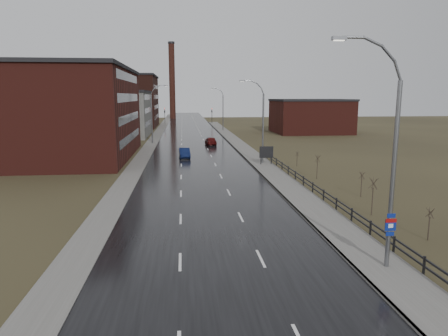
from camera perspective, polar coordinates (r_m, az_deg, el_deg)
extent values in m
plane|color=#2D2819|center=(19.67, 0.70, -17.76)|extent=(320.00, 320.00, 0.00)
cube|color=black|center=(77.82, -4.38, 3.41)|extent=(14.00, 300.00, 0.06)
cube|color=#595651|center=(54.10, 5.50, 0.46)|extent=(3.20, 180.00, 0.18)
cube|color=slate|center=(53.82, 3.92, 0.43)|extent=(0.16, 180.00, 0.18)
cube|color=#595651|center=(78.04, -10.42, 3.32)|extent=(2.40, 260.00, 0.12)
cube|color=#471914|center=(65.14, -23.02, 7.03)|extent=(22.00, 28.00, 13.00)
cube|color=black|center=(65.21, -23.44, 12.95)|extent=(22.44, 28.56, 0.50)
cube|color=black|center=(63.07, -13.20, 4.30)|extent=(0.06, 22.40, 1.20)
cube|color=black|center=(62.85, -13.31, 7.02)|extent=(0.06, 22.40, 1.20)
cube|color=black|center=(62.76, -13.43, 9.75)|extent=(0.06, 22.40, 1.20)
cube|color=black|center=(62.82, -13.54, 12.48)|extent=(0.06, 22.40, 1.20)
cube|color=slate|center=(96.68, -15.54, 7.36)|extent=(16.00, 20.00, 10.00)
cube|color=black|center=(96.59, -15.69, 10.47)|extent=(16.32, 20.40, 0.50)
cube|color=black|center=(95.79, -10.75, 6.33)|extent=(0.06, 16.00, 1.20)
cube|color=black|center=(95.64, -10.81, 8.12)|extent=(0.06, 16.00, 1.20)
cube|color=black|center=(95.59, -10.87, 9.92)|extent=(0.06, 16.00, 1.20)
cube|color=#331611|center=(127.01, -15.61, 9.08)|extent=(26.00, 24.00, 15.00)
cube|color=black|center=(127.14, -15.78, 12.57)|extent=(26.52, 24.48, 0.50)
cube|color=black|center=(125.66, -9.62, 7.25)|extent=(0.06, 19.20, 1.20)
cube|color=black|center=(125.55, -9.66, 8.62)|extent=(0.06, 19.20, 1.20)
cube|color=black|center=(125.51, -9.70, 9.98)|extent=(0.06, 19.20, 1.20)
cube|color=black|center=(125.54, -9.75, 11.35)|extent=(0.06, 19.20, 1.20)
cube|color=#471914|center=(104.51, 12.22, 7.14)|extent=(18.00, 16.00, 8.00)
cube|color=black|center=(104.38, 12.31, 9.46)|extent=(18.36, 16.32, 0.50)
cylinder|color=#331611|center=(167.40, -7.43, 12.12)|extent=(2.40, 2.40, 30.00)
cylinder|color=black|center=(168.62, -7.55, 17.33)|extent=(2.70, 2.70, 0.80)
cylinder|color=slate|center=(22.48, 22.99, -1.44)|extent=(0.24, 0.24, 10.00)
cylinder|color=slate|center=(22.02, 23.55, 12.61)|extent=(0.57, 0.14, 1.12)
cylinder|color=slate|center=(21.82, 22.42, 14.87)|extent=(0.91, 0.14, 0.91)
cylinder|color=slate|center=(21.52, 20.52, 16.53)|extent=(1.12, 0.14, 0.57)
cylinder|color=slate|center=(21.15, 18.11, 17.31)|extent=(1.15, 0.14, 0.14)
cube|color=slate|center=(20.86, 16.13, 17.38)|extent=(0.70, 0.28, 0.18)
cube|color=silver|center=(20.84, 16.11, 17.11)|extent=(0.50, 0.20, 0.04)
cube|color=navy|center=(22.83, 22.79, -6.30)|extent=(0.45, 0.04, 0.22)
cube|color=navy|center=(22.97, 22.70, -7.49)|extent=(0.60, 0.04, 0.65)
cube|color=maroon|center=(22.89, 22.75, -6.95)|extent=(0.60, 0.04, 0.20)
cube|color=navy|center=(23.12, 22.62, -8.68)|extent=(0.45, 0.04, 0.22)
cube|color=silver|center=(22.97, 22.72, -7.63)|extent=(0.26, 0.02, 0.22)
cylinder|color=slate|center=(54.52, 5.59, 5.47)|extent=(0.24, 0.24, 9.50)
cylinder|color=slate|center=(54.31, 5.51, 10.90)|extent=(0.51, 0.14, 0.98)
cylinder|color=slate|center=(54.23, 5.01, 11.66)|extent=(0.81, 0.14, 0.81)
cylinder|color=slate|center=(54.12, 4.26, 12.18)|extent=(0.98, 0.14, 0.51)
cylinder|color=slate|center=(53.98, 3.37, 12.37)|extent=(1.01, 0.14, 0.14)
cube|color=slate|center=(53.87, 2.63, 12.33)|extent=(0.70, 0.28, 0.18)
cube|color=silver|center=(53.87, 2.63, 12.22)|extent=(0.50, 0.20, 0.04)
cylinder|color=slate|center=(79.60, -10.28, 6.84)|extent=(0.24, 0.24, 9.50)
cylinder|color=slate|center=(79.47, -10.27, 10.56)|extent=(0.51, 0.14, 0.98)
cylinder|color=slate|center=(79.44, -9.94, 11.08)|extent=(0.81, 0.14, 0.81)
cylinder|color=slate|center=(79.41, -9.43, 11.44)|extent=(0.98, 0.14, 0.51)
cylinder|color=slate|center=(79.37, -8.81, 11.58)|extent=(1.01, 0.14, 0.14)
cube|color=slate|center=(79.34, -8.31, 11.56)|extent=(0.70, 0.28, 0.18)
cube|color=silver|center=(79.33, -8.30, 11.49)|extent=(0.50, 0.20, 0.04)
cylinder|color=slate|center=(107.89, -0.14, 7.85)|extent=(0.24, 0.24, 9.50)
cylinder|color=slate|center=(107.78, -0.23, 10.59)|extent=(0.51, 0.14, 0.98)
cylinder|color=slate|center=(107.74, -0.49, 10.97)|extent=(0.81, 0.14, 0.81)
cylinder|color=slate|center=(107.68, -0.88, 11.22)|extent=(0.98, 0.14, 0.51)
cylinder|color=slate|center=(107.62, -1.33, 11.31)|extent=(1.01, 0.14, 0.14)
cube|color=slate|center=(107.56, -1.70, 11.28)|extent=(0.70, 0.28, 0.18)
cube|color=silver|center=(107.56, -1.70, 11.23)|extent=(0.50, 0.20, 0.04)
cube|color=black|center=(23.66, 26.66, -12.43)|extent=(0.10, 0.10, 1.10)
cube|color=black|center=(26.05, 23.10, -10.09)|extent=(0.10, 0.10, 1.10)
cube|color=black|center=(28.55, 20.19, -8.12)|extent=(0.10, 0.10, 1.10)
cube|color=black|center=(31.14, 17.78, -6.46)|extent=(0.10, 0.10, 1.10)
cube|color=black|center=(33.79, 15.75, -5.04)|extent=(0.10, 0.10, 1.10)
cube|color=black|center=(36.50, 14.03, -3.83)|extent=(0.10, 0.10, 1.10)
cube|color=black|center=(39.26, 12.55, -2.79)|extent=(0.10, 0.10, 1.10)
cube|color=black|center=(42.04, 11.27, -1.88)|extent=(0.10, 0.10, 1.10)
cube|color=black|center=(44.86, 10.15, -1.09)|extent=(0.10, 0.10, 1.10)
cube|color=black|center=(47.69, 9.17, -0.39)|extent=(0.10, 0.10, 1.10)
cube|color=black|center=(50.55, 8.29, 0.24)|extent=(0.10, 0.10, 1.10)
cube|color=black|center=(53.42, 7.51, 0.79)|extent=(0.10, 0.10, 1.10)
cube|color=black|center=(56.30, 6.81, 1.29)|extent=(0.10, 0.10, 1.10)
cube|color=black|center=(59.20, 6.17, 1.74)|extent=(0.10, 0.10, 1.10)
cube|color=black|center=(62.11, 5.60, 2.15)|extent=(0.10, 0.10, 1.10)
cube|color=black|center=(38.71, 12.81, -2.38)|extent=(0.08, 53.00, 0.10)
cube|color=black|center=(38.79, 12.78, -2.95)|extent=(0.08, 53.00, 0.10)
cylinder|color=#382D23|center=(29.23, 27.21, -7.70)|extent=(0.08, 0.08, 1.60)
cylinder|color=#382D23|center=(28.98, 27.46, -5.72)|extent=(0.04, 0.54, 0.64)
cylinder|color=#382D23|center=(29.00, 27.35, -5.70)|extent=(0.52, 0.21, 0.64)
cylinder|color=#382D23|center=(28.95, 27.28, -5.72)|extent=(0.31, 0.46, 0.65)
cylinder|color=#382D23|center=(28.90, 27.34, -5.75)|extent=(0.31, 0.46, 0.65)
cylinder|color=#382D23|center=(28.92, 27.46, -5.75)|extent=(0.52, 0.21, 0.64)
cylinder|color=#382D23|center=(33.39, 20.42, -4.50)|extent=(0.08, 0.08, 2.22)
cylinder|color=#382D23|center=(33.09, 20.65, -2.08)|extent=(0.04, 0.74, 0.87)
cylinder|color=#382D23|center=(33.12, 20.56, -2.07)|extent=(0.70, 0.27, 0.88)
cylinder|color=#382D23|center=(33.08, 20.49, -2.08)|extent=(0.41, 0.63, 0.89)
cylinder|color=#382D23|center=(33.03, 20.53, -2.10)|extent=(0.41, 0.63, 0.89)
cylinder|color=#382D23|center=(33.03, 20.63, -2.10)|extent=(0.70, 0.27, 0.88)
cylinder|color=#382D23|center=(39.12, 19.02, -2.67)|extent=(0.08, 0.08, 1.75)
cylinder|color=#382D23|center=(38.92, 19.18, -1.03)|extent=(0.04, 0.59, 0.69)
cylinder|color=#382D23|center=(38.94, 19.11, -1.02)|extent=(0.56, 0.22, 0.70)
cylinder|color=#382D23|center=(38.90, 19.04, -1.03)|extent=(0.34, 0.50, 0.71)
cylinder|color=#382D23|center=(38.85, 19.08, -1.04)|extent=(0.34, 0.50, 0.71)
cylinder|color=#382D23|center=(38.86, 19.16, -1.05)|extent=(0.56, 0.22, 0.70)
cylinder|color=#382D23|center=(46.20, 13.16, -0.29)|extent=(0.08, 0.08, 2.02)
cylinder|color=#382D23|center=(46.00, 13.28, 1.32)|extent=(0.04, 0.68, 0.79)
cylinder|color=#382D23|center=(46.03, 13.22, 1.33)|extent=(0.64, 0.25, 0.80)
cylinder|color=#382D23|center=(46.00, 13.17, 1.32)|extent=(0.38, 0.57, 0.81)
cylinder|color=#382D23|center=(45.94, 13.19, 1.31)|extent=(0.38, 0.57, 0.81)
cylinder|color=#382D23|center=(45.94, 13.26, 1.31)|extent=(0.64, 0.25, 0.80)
cylinder|color=#382D23|center=(54.01, 10.39, 1.02)|extent=(0.08, 0.08, 1.47)
cylinder|color=#382D23|center=(53.88, 10.47, 2.02)|extent=(0.04, 0.50, 0.59)
cylinder|color=#382D23|center=(53.92, 10.42, 2.03)|extent=(0.48, 0.19, 0.59)
cylinder|color=#382D23|center=(53.88, 10.37, 2.02)|extent=(0.29, 0.43, 0.60)
cylinder|color=#382D23|center=(53.83, 10.39, 2.01)|extent=(0.29, 0.43, 0.60)
cylinder|color=#382D23|center=(53.82, 10.45, 2.01)|extent=(0.48, 0.19, 0.59)
cube|color=black|center=(53.95, 5.30, 1.31)|extent=(0.10, 0.10, 1.80)
cube|color=black|center=(54.24, 6.76, 1.33)|extent=(0.10, 0.10, 1.80)
cube|color=silver|center=(53.90, 6.06, 2.28)|extent=(1.77, 0.08, 1.45)
cube|color=black|center=(53.85, 6.07, 2.27)|extent=(1.87, 0.04, 1.55)
cylinder|color=black|center=(137.54, -8.46, 7.36)|extent=(0.16, 0.16, 5.20)
imported|color=black|center=(137.45, -8.48, 8.26)|extent=(0.58, 2.73, 1.10)
sphere|color=#FF190C|center=(137.30, -8.49, 8.38)|extent=(0.18, 0.18, 0.18)
cylinder|color=black|center=(137.78, -1.74, 7.47)|extent=(0.16, 0.16, 5.20)
imported|color=black|center=(137.69, -1.74, 8.36)|extent=(0.58, 2.73, 1.10)
sphere|color=#FF190C|center=(137.53, -1.74, 8.49)|extent=(0.18, 0.18, 0.18)
imported|color=#0C163C|center=(60.53, -5.67, 2.12)|extent=(1.80, 4.54, 1.47)
imported|color=#4B0C0C|center=(75.99, -1.90, 3.86)|extent=(2.16, 4.79, 1.60)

